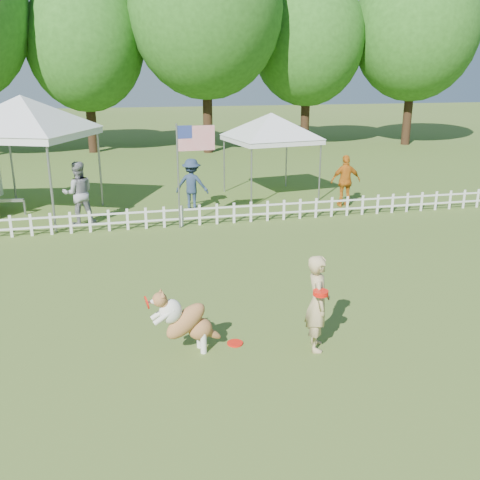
% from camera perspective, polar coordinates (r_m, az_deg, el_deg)
% --- Properties ---
extents(ground, '(120.00, 120.00, 0.00)m').
position_cam_1_polar(ground, '(8.79, 1.53, -10.84)').
color(ground, '#3B5D1D').
rests_on(ground, ground).
extents(picket_fence, '(22.00, 0.08, 0.60)m').
position_cam_1_polar(picket_fence, '(15.11, -5.28, 2.62)').
color(picket_fence, silver).
rests_on(picket_fence, ground).
extents(handler, '(0.49, 0.63, 1.54)m').
position_cam_1_polar(handler, '(8.38, 8.29, -6.66)').
color(handler, tan).
rests_on(handler, ground).
extents(dog, '(1.09, 0.50, 1.09)m').
position_cam_1_polar(dog, '(8.28, -5.69, -8.58)').
color(dog, brown).
rests_on(dog, ground).
extents(frisbee_on_turf, '(0.33, 0.33, 0.02)m').
position_cam_1_polar(frisbee_on_turf, '(8.73, -0.53, -10.95)').
color(frisbee_on_turf, red).
rests_on(frisbee_on_turf, ground).
extents(canopy_tent_left, '(4.40, 4.40, 3.46)m').
position_cam_1_polar(canopy_tent_left, '(17.10, -21.73, 8.10)').
color(canopy_tent_left, silver).
rests_on(canopy_tent_left, ground).
extents(canopy_tent_right, '(3.07, 3.07, 2.79)m').
position_cam_1_polar(canopy_tent_right, '(18.59, 3.28, 8.92)').
color(canopy_tent_right, silver).
rests_on(canopy_tent_right, ground).
extents(flag_pole, '(1.11, 0.18, 2.87)m').
position_cam_1_polar(flag_pole, '(14.68, -6.60, 6.67)').
color(flag_pole, gray).
rests_on(flag_pole, ground).
extents(spectator_a, '(0.96, 0.80, 1.80)m').
position_cam_1_polar(spectator_a, '(15.77, -16.85, 4.80)').
color(spectator_a, gray).
rests_on(spectator_a, ground).
extents(spectator_b, '(1.18, 0.93, 1.60)m').
position_cam_1_polar(spectator_b, '(16.84, -5.16, 5.93)').
color(spectator_b, '#223149').
rests_on(spectator_b, ground).
extents(spectator_c, '(0.99, 0.47, 1.65)m').
position_cam_1_polar(spectator_c, '(17.52, 11.19, 6.20)').
color(spectator_c, '#C16616').
rests_on(spectator_c, ground).
extents(tree_center_left, '(6.00, 6.00, 9.80)m').
position_cam_1_polar(tree_center_left, '(29.99, -16.09, 18.31)').
color(tree_center_left, '#265718').
rests_on(tree_center_left, ground).
extents(tree_center_right, '(7.60, 7.60, 12.60)m').
position_cam_1_polar(tree_center_right, '(28.98, -3.64, 21.74)').
color(tree_center_right, '#265718').
rests_on(tree_center_right, ground).
extents(tree_right, '(6.20, 6.20, 10.40)m').
position_cam_1_polar(tree_right, '(31.94, 7.21, 19.28)').
color(tree_right, '#265718').
rests_on(tree_right, ground).
extents(tree_far_right, '(7.00, 7.00, 11.40)m').
position_cam_1_polar(tree_far_right, '(33.63, 18.09, 19.36)').
color(tree_far_right, '#265718').
rests_on(tree_far_right, ground).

